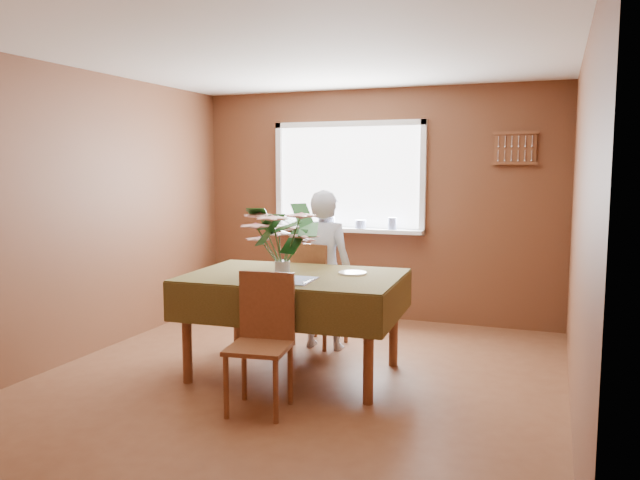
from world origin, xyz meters
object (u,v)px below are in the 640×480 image
at_px(chair_near, 263,335).
at_px(seated_woman, 324,270).
at_px(dining_table, 294,287).
at_px(flower_bouquet, 282,236).
at_px(chair_far, 315,290).

xyz_separation_m(chair_near, seated_woman, (-0.11, 1.49, 0.22)).
bearing_deg(seated_woman, dining_table, 91.78).
bearing_deg(flower_bouquet, seated_woman, 93.21).
relative_size(dining_table, chair_far, 1.78).
xyz_separation_m(dining_table, flower_bouquet, (0.02, -0.28, 0.43)).
distance_m(dining_table, chair_far, 0.83).
height_order(chair_near, flower_bouquet, flower_bouquet).
height_order(seated_woman, flower_bouquet, seated_woman).
bearing_deg(chair_near, dining_table, 88.01).
bearing_deg(dining_table, flower_bouquet, -88.27).
bearing_deg(flower_bouquet, chair_near, -84.01).
height_order(dining_table, flower_bouquet, flower_bouquet).
distance_m(dining_table, flower_bouquet, 0.51).
distance_m(chair_near, seated_woman, 1.51).
distance_m(chair_far, seated_woman, 0.23).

